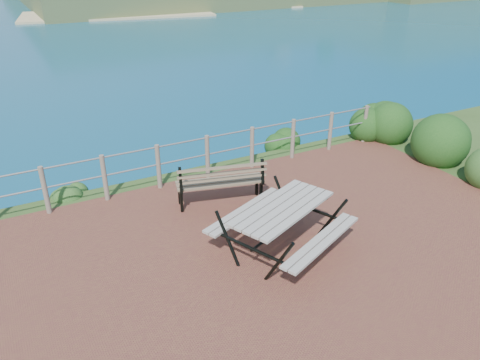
# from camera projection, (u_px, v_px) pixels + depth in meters

# --- Properties ---
(ground) EXTENTS (10.00, 7.00, 0.12)m
(ground) POSITION_uv_depth(u_px,v_px,m) (289.00, 253.00, 8.08)
(ground) COLOR brown
(ground) RESTS_ON ground
(safety_railing) EXTENTS (9.40, 0.10, 1.00)m
(safety_railing) POSITION_uv_depth(u_px,v_px,m) (207.00, 154.00, 10.47)
(safety_railing) COLOR #6B5B4C
(safety_railing) RESTS_ON ground
(picnic_table) EXTENTS (2.15, 1.61, 0.84)m
(picnic_table) POSITION_uv_depth(u_px,v_px,m) (282.00, 224.00, 7.92)
(picnic_table) COLOR gray
(picnic_table) RESTS_ON ground
(park_bench) EXTENTS (1.81, 0.86, 0.99)m
(park_bench) POSITION_uv_depth(u_px,v_px,m) (220.00, 175.00, 9.33)
(park_bench) COLOR brown
(park_bench) RESTS_ON ground
(shrub_right_front) EXTENTS (1.48, 1.48, 2.10)m
(shrub_right_front) POSITION_uv_depth(u_px,v_px,m) (435.00, 161.00, 11.53)
(shrub_right_front) COLOR #123A11
(shrub_right_front) RESTS_ON ground
(shrub_right_edge) EXTENTS (1.20, 1.20, 1.72)m
(shrub_right_edge) POSITION_uv_depth(u_px,v_px,m) (377.00, 137.00, 12.99)
(shrub_right_edge) COLOR #123A11
(shrub_right_edge) RESTS_ON ground
(shrub_lip_west) EXTENTS (0.68, 0.68, 0.39)m
(shrub_lip_west) POSITION_uv_depth(u_px,v_px,m) (71.00, 194.00, 10.01)
(shrub_lip_west) COLOR #28541F
(shrub_lip_west) RESTS_ON ground
(shrub_lip_east) EXTENTS (0.86, 0.86, 0.63)m
(shrub_lip_east) POSITION_uv_depth(u_px,v_px,m) (284.00, 144.00, 12.53)
(shrub_lip_east) COLOR #123A11
(shrub_lip_east) RESTS_ON ground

